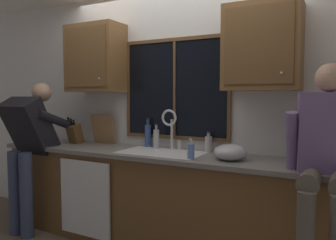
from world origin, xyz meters
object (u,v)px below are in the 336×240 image
Objects in this scene: knife_block at (75,134)px; mixing_bowl at (230,152)px; person_sitting_on_counter at (327,148)px; bottle_amber_small at (156,138)px; soap_dispenser at (191,151)px; person_standing at (29,141)px; cutting_board at (103,129)px; bottle_tall_clear at (148,135)px; bottle_green_glass at (208,144)px.

mixing_bowl is (1.83, -0.11, -0.05)m from knife_block.
bottle_amber_small is (-1.57, 0.43, -0.08)m from person_sitting_on_counter.
bottle_amber_small is at bearing 147.33° from soap_dispenser.
knife_block is at bearing 55.15° from person_standing.
bottle_tall_clear is (0.57, 0.02, -0.04)m from cutting_board.
bottle_green_glass is 0.54m from bottle_amber_small.
bottle_tall_clear is at bearing 27.12° from person_standing.
bottle_amber_small is (1.26, 0.50, 0.05)m from person_standing.
knife_block is (0.27, 0.39, 0.05)m from person_standing.
bottle_tall_clear is (-0.68, 0.01, 0.04)m from bottle_green_glass.
person_sitting_on_counter is 1.05m from soap_dispenser.
person_sitting_on_counter is at bearing -7.26° from knife_block.
mixing_bowl is (1.56, -0.27, -0.10)m from cutting_board.
bottle_green_glass reaches higher than mixing_bowl.
person_sitting_on_counter is at bearing -11.97° from cutting_board.
mixing_bowl is 0.93× the size of bottle_tall_clear.
bottle_amber_small reaches higher than soap_dispenser.
cutting_board is at bearing 162.52° from soap_dispenser.
cutting_board is 1.69× the size of bottle_green_glass.
soap_dispenser is at bearing -32.67° from bottle_amber_small.
cutting_board is 1.31m from soap_dispenser.
knife_block reaches higher than mixing_bowl.
bottle_amber_small is (-0.54, -0.06, 0.02)m from bottle_green_glass.
soap_dispenser is 0.40m from bottle_green_glass.
bottle_amber_small reaches higher than mixing_bowl.
bottle_amber_small is (0.72, -0.05, -0.06)m from cutting_board.
bottle_amber_small is at bearing -4.17° from cutting_board.
person_standing is at bearing -124.85° from knife_block.
bottle_tall_clear reaches higher than bottle_green_glass.
knife_block is at bearing -173.78° from bottle_green_glass.
knife_block reaches higher than bottle_tall_clear.
mixing_bowl is (2.10, 0.28, 0.01)m from person_standing.
person_sitting_on_counter reaches higher than mixing_bowl.
bottle_amber_small is at bearing 164.60° from person_sitting_on_counter.
person_standing is at bearing -158.41° from bottle_amber_small.
person_standing is 1.27× the size of person_sitting_on_counter.
bottle_amber_small is at bearing -27.15° from bottle_tall_clear.
bottle_green_glass is (0.01, 0.40, 0.01)m from soap_dispenser.
cutting_board is 1.31× the size of bottle_amber_small.
bottle_tall_clear is 1.18× the size of bottle_amber_small.
soap_dispenser is at bearing -157.56° from mixing_bowl.
person_sitting_on_counter is 4.52× the size of mixing_bowl.
soap_dispenser is (1.80, 0.16, 0.01)m from person_standing.
person_sitting_on_counter is 1.79m from bottle_tall_clear.
bottle_amber_small is at bearing -173.67° from bottle_green_glass.
cutting_board is 1.58m from mixing_bowl.
person_sitting_on_counter is at bearing -25.47° from bottle_green_glass.
knife_block is 0.87m from bottle_tall_clear.
person_standing reaches higher than bottle_green_glass.
bottle_amber_small is (-0.53, 0.34, 0.04)m from soap_dispenser.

